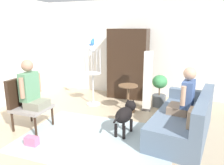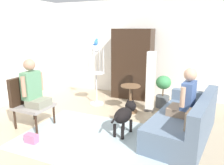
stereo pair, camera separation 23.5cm
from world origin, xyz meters
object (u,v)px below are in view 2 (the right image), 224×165
round_end_table (130,97)px  handbag (31,139)px  bird_cage_stand (96,74)px  column_lamp (150,82)px  couch (186,122)px  parrot (96,42)px  dog (125,114)px  person_on_couch (186,97)px  potted_plant (163,91)px  armoire_cabinet (133,64)px  armchair (28,99)px  person_on_armchair (33,87)px

round_end_table → handbag: bearing=-118.8°
bird_cage_stand → column_lamp: bearing=2.5°
couch → bird_cage_stand: size_ratio=1.33×
parrot → couch: bearing=-22.8°
dog → column_lamp: bearing=82.9°
couch → dog: (-1.05, -0.30, 0.10)m
person_on_couch → handbag: (-2.38, -1.23, -0.69)m
round_end_table → person_on_couch: bearing=-32.2°
round_end_table → dog: 1.10m
potted_plant → column_lamp: column_lamp is taller
couch → person_on_couch: size_ratio=2.37×
parrot → armoire_cabinet: bearing=55.2°
bird_cage_stand → potted_plant: bird_cage_stand is taller
bird_cage_stand → potted_plant: 1.72m
dog → bird_cage_stand: size_ratio=0.53×
armchair → parrot: size_ratio=5.71×
person_on_couch → potted_plant: size_ratio=1.06×
armchair → armoire_cabinet: size_ratio=0.52×
round_end_table → dog: bearing=-77.3°
person_on_couch → handbag: person_on_couch is taller
armchair → couch: bearing=13.6°
person_on_couch → person_on_armchair: (-2.76, -0.69, 0.06)m
person_on_couch → armoire_cabinet: bearing=129.4°
round_end_table → armoire_cabinet: 1.31m
round_end_table → column_lamp: (0.40, 0.25, 0.34)m
armchair → handbag: 0.91m
couch → handbag: 2.73m
person_on_armchair → parrot: (0.53, 1.67, 0.77)m
person_on_armchair → round_end_table: size_ratio=1.41×
couch → column_lamp: (-0.89, 1.01, 0.42)m
person_on_couch → column_lamp: (-0.86, 1.04, -0.06)m
round_end_table → armoire_cabinet: armoire_cabinet is taller
armchair → person_on_couch: person_on_couch is taller
person_on_armchair → armoire_cabinet: bearing=65.7°
couch → dog: bearing=-164.1°
armchair → dog: (1.90, 0.41, -0.18)m
armchair → column_lamp: bearing=39.9°
parrot → person_on_armchair: bearing=-107.5°
person_on_armchair → bird_cage_stand: 1.75m
person_on_armchair → handbag: person_on_armchair is taller
dog → column_lamp: 1.36m
armchair → potted_plant: armchair is taller
bird_cage_stand → armoire_cabinet: armoire_cabinet is taller
potted_plant → armoire_cabinet: 1.21m
person_on_couch → dog: person_on_couch is taller
handbag → column_lamp: bearing=56.2°
person_on_couch → person_on_armchair: 2.84m
person_on_couch → round_end_table: person_on_couch is taller
couch → parrot: size_ratio=11.58×
column_lamp → armoire_cabinet: (-0.72, 0.88, 0.26)m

